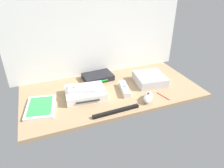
{
  "coord_description": "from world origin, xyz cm",
  "views": [
    {
      "loc": [
        -36.27,
        -94.27,
        60.76
      ],
      "look_at": [
        0.0,
        0.0,
        4.0
      ],
      "focal_mm": 32.95,
      "sensor_mm": 36.0,
      "label": 1
    }
  ],
  "objects_px": {
    "game_console": "(85,93)",
    "remote_nunchuk": "(148,97)",
    "remote_wand": "(125,89)",
    "remote_classic_pad": "(82,88)",
    "game_case": "(41,107)",
    "sensor_bar": "(116,111)",
    "mini_computer": "(150,79)",
    "network_router": "(98,77)",
    "stylus_pen": "(163,96)"
  },
  "relations": [
    {
      "from": "remote_nunchuk",
      "to": "stylus_pen",
      "type": "xyz_separation_m",
      "value": [
        0.1,
        0.0,
        -0.02
      ]
    },
    {
      "from": "mini_computer",
      "to": "remote_wand",
      "type": "bearing_deg",
      "value": -168.51
    },
    {
      "from": "game_case",
      "to": "stylus_pen",
      "type": "xyz_separation_m",
      "value": [
        0.63,
        -0.13,
        -0.0
      ]
    },
    {
      "from": "mini_computer",
      "to": "sensor_bar",
      "type": "distance_m",
      "value": 0.36
    },
    {
      "from": "game_console",
      "to": "game_case",
      "type": "xyz_separation_m",
      "value": [
        -0.24,
        -0.02,
        -0.01
      ]
    },
    {
      "from": "network_router",
      "to": "remote_nunchuk",
      "type": "height_order",
      "value": "remote_nunchuk"
    },
    {
      "from": "remote_nunchuk",
      "to": "stylus_pen",
      "type": "relative_size",
      "value": 1.17
    },
    {
      "from": "remote_nunchuk",
      "to": "sensor_bar",
      "type": "distance_m",
      "value": 0.2
    },
    {
      "from": "network_router",
      "to": "sensor_bar",
      "type": "distance_m",
      "value": 0.36
    },
    {
      "from": "game_console",
      "to": "remote_nunchuk",
      "type": "bearing_deg",
      "value": -21.78
    },
    {
      "from": "game_console",
      "to": "sensor_bar",
      "type": "height_order",
      "value": "game_console"
    },
    {
      "from": "game_case",
      "to": "remote_classic_pad",
      "type": "bearing_deg",
      "value": 16.97
    },
    {
      "from": "sensor_bar",
      "to": "game_case",
      "type": "bearing_deg",
      "value": 151.56
    },
    {
      "from": "game_case",
      "to": "remote_wand",
      "type": "relative_size",
      "value": 1.39
    },
    {
      "from": "sensor_bar",
      "to": "mini_computer",
      "type": "bearing_deg",
      "value": 31.64
    },
    {
      "from": "mini_computer",
      "to": "sensor_bar",
      "type": "relative_size",
      "value": 0.79
    },
    {
      "from": "game_console",
      "to": "remote_classic_pad",
      "type": "height_order",
      "value": "remote_classic_pad"
    },
    {
      "from": "mini_computer",
      "to": "remote_wand",
      "type": "relative_size",
      "value": 1.24
    },
    {
      "from": "game_console",
      "to": "sensor_bar",
      "type": "distance_m",
      "value": 0.22
    },
    {
      "from": "game_case",
      "to": "game_console",
      "type": "bearing_deg",
      "value": 16.16
    },
    {
      "from": "game_console",
      "to": "stylus_pen",
      "type": "distance_m",
      "value": 0.42
    },
    {
      "from": "remote_classic_pad",
      "to": "sensor_bar",
      "type": "relative_size",
      "value": 0.67
    },
    {
      "from": "remote_nunchuk",
      "to": "remote_classic_pad",
      "type": "xyz_separation_m",
      "value": [
        -0.31,
        0.16,
        0.03
      ]
    },
    {
      "from": "mini_computer",
      "to": "game_case",
      "type": "bearing_deg",
      "value": -176.77
    },
    {
      "from": "network_router",
      "to": "remote_nunchuk",
      "type": "xyz_separation_m",
      "value": [
        0.17,
        -0.32,
        0.0
      ]
    },
    {
      "from": "remote_nunchuk",
      "to": "stylus_pen",
      "type": "distance_m",
      "value": 0.1
    },
    {
      "from": "remote_classic_pad",
      "to": "sensor_bar",
      "type": "height_order",
      "value": "remote_classic_pad"
    },
    {
      "from": "game_case",
      "to": "remote_wand",
      "type": "bearing_deg",
      "value": 10.36
    },
    {
      "from": "remote_classic_pad",
      "to": "sensor_bar",
      "type": "bearing_deg",
      "value": -42.07
    },
    {
      "from": "game_case",
      "to": "remote_nunchuk",
      "type": "bearing_deg",
      "value": -3.19
    },
    {
      "from": "game_console",
      "to": "network_router",
      "type": "distance_m",
      "value": 0.21
    },
    {
      "from": "game_console",
      "to": "remote_nunchuk",
      "type": "xyz_separation_m",
      "value": [
        0.3,
        -0.15,
        -0.0
      ]
    },
    {
      "from": "game_case",
      "to": "sensor_bar",
      "type": "xyz_separation_m",
      "value": [
        0.34,
        -0.17,
        -0.0
      ]
    },
    {
      "from": "mini_computer",
      "to": "game_case",
      "type": "relative_size",
      "value": 0.89
    },
    {
      "from": "remote_wand",
      "to": "mini_computer",
      "type": "bearing_deg",
      "value": 23.56
    },
    {
      "from": "remote_nunchuk",
      "to": "network_router",
      "type": "bearing_deg",
      "value": 157.85
    },
    {
      "from": "remote_wand",
      "to": "remote_nunchuk",
      "type": "height_order",
      "value": "remote_nunchuk"
    },
    {
      "from": "mini_computer",
      "to": "remote_classic_pad",
      "type": "distance_m",
      "value": 0.42
    },
    {
      "from": "game_console",
      "to": "network_router",
      "type": "bearing_deg",
      "value": 59.48
    },
    {
      "from": "network_router",
      "to": "stylus_pen",
      "type": "xyz_separation_m",
      "value": [
        0.27,
        -0.32,
        -0.01
      ]
    },
    {
      "from": "mini_computer",
      "to": "sensor_bar",
      "type": "xyz_separation_m",
      "value": [
        -0.3,
        -0.2,
        -0.02
      ]
    },
    {
      "from": "game_console",
      "to": "mini_computer",
      "type": "bearing_deg",
      "value": 7.31
    },
    {
      "from": "remote_classic_pad",
      "to": "remote_wand",
      "type": "bearing_deg",
      "value": 10.01
    },
    {
      "from": "remote_nunchuk",
      "to": "mini_computer",
      "type": "bearing_deg",
      "value": 97.11
    },
    {
      "from": "remote_wand",
      "to": "remote_classic_pad",
      "type": "relative_size",
      "value": 0.95
    },
    {
      "from": "remote_wand",
      "to": "sensor_bar",
      "type": "relative_size",
      "value": 0.63
    },
    {
      "from": "mini_computer",
      "to": "stylus_pen",
      "type": "bearing_deg",
      "value": -93.05
    },
    {
      "from": "network_router",
      "to": "remote_wand",
      "type": "xyz_separation_m",
      "value": [
        0.1,
        -0.19,
        -0.0
      ]
    },
    {
      "from": "mini_computer",
      "to": "network_router",
      "type": "relative_size",
      "value": 1.0
    },
    {
      "from": "mini_computer",
      "to": "sensor_bar",
      "type": "bearing_deg",
      "value": -146.06
    }
  ]
}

